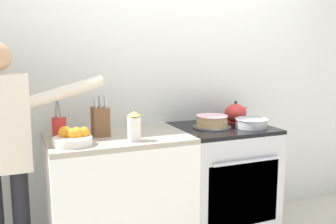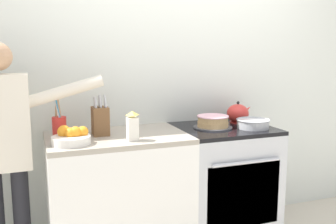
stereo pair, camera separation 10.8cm
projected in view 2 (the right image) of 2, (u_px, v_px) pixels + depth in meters
name	position (u px, v px, depth m)	size (l,w,h in m)	color
wall_back	(179.00, 76.00, 3.12)	(8.00, 0.04, 2.60)	silver
counter_cabinet	(119.00, 196.00, 2.73)	(0.98, 0.65, 0.92)	white
stove_range	(223.00, 182.00, 3.02)	(0.73, 0.69, 0.92)	#B7BABF
layer_cake	(213.00, 122.00, 2.90)	(0.30, 0.30, 0.10)	#4C4C51
tea_kettle	(238.00, 113.00, 3.11)	(0.22, 0.18, 0.18)	red
mixing_bowl	(253.00, 124.00, 2.89)	(0.26, 0.26, 0.07)	#B7BABF
knife_block	(100.00, 120.00, 2.64)	(0.11, 0.13, 0.29)	brown
utensil_crock	(59.00, 126.00, 2.56)	(0.10, 0.10, 0.33)	red
fruit_bowl	(72.00, 137.00, 2.39)	(0.25, 0.25, 0.12)	silver
milk_carton	(133.00, 127.00, 2.47)	(0.07, 0.07, 0.20)	white
person_baker	(5.00, 142.00, 2.41)	(0.91, 0.20, 1.56)	black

